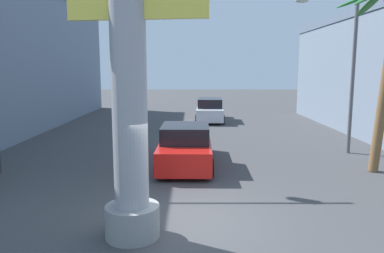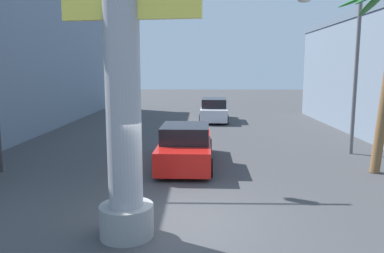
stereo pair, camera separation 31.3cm
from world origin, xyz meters
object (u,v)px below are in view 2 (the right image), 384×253
object	(u,v)px
street_lamp	(346,58)
traffic_light_mast	(41,45)
car_far	(214,110)
neon_sign_pole	(121,21)
car_lead	(186,146)

from	to	relation	value
street_lamp	traffic_light_mast	size ratio (longest dim) A/B	1.06
street_lamp	car_far	bearing A→B (deg)	116.52
neon_sign_pole	street_lamp	world-z (taller)	neon_sign_pole
neon_sign_pole	street_lamp	bearing A→B (deg)	47.03
neon_sign_pole	car_lead	size ratio (longest dim) A/B	1.91
street_lamp	car_far	size ratio (longest dim) A/B	1.36
neon_sign_pole	street_lamp	distance (m)	11.15
neon_sign_pole	car_far	bearing A→B (deg)	82.14
street_lamp	car_lead	size ratio (longest dim) A/B	1.30
car_far	neon_sign_pole	bearing A→B (deg)	-97.86
street_lamp	car_far	xyz separation A→B (m)	(-5.07, 10.15, -3.31)
car_lead	street_lamp	bearing A→B (deg)	16.73
traffic_light_mast	car_far	distance (m)	15.18
car_far	car_lead	bearing A→B (deg)	-97.01
street_lamp	traffic_light_mast	distance (m)	11.80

